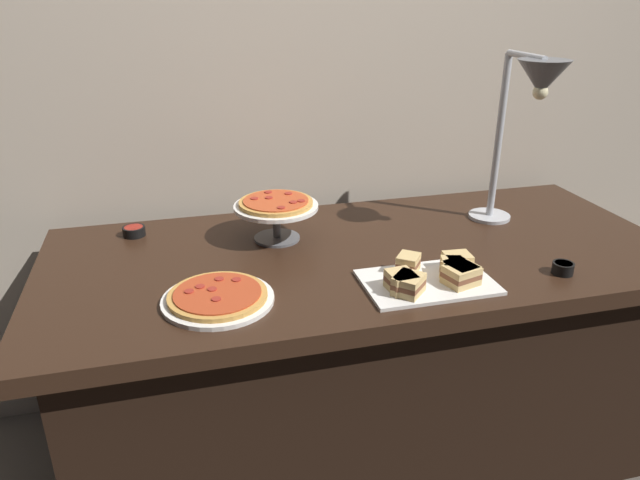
{
  "coord_description": "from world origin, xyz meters",
  "views": [
    {
      "loc": [
        -0.54,
        -1.53,
        1.5
      ],
      "look_at": [
        -0.14,
        0.0,
        0.81
      ],
      "focal_mm": 33.01,
      "sensor_mm": 36.0,
      "label": 1
    }
  ],
  "objects": [
    {
      "name": "ground_plane",
      "position": [
        0.0,
        0.0,
        0.0
      ],
      "size": [
        8.0,
        8.0,
        0.0
      ],
      "primitive_type": "plane",
      "color": "#4C443D"
    },
    {
      "name": "back_wall",
      "position": [
        0.0,
        0.5,
        1.2
      ],
      "size": [
        4.4,
        0.04,
        2.4
      ],
      "primitive_type": "cube",
      "color": "#B7A893",
      "rests_on": "ground_plane"
    },
    {
      "name": "buffet_table",
      "position": [
        0.0,
        0.0,
        0.39
      ],
      "size": [
        1.9,
        0.84,
        0.76
      ],
      "color": "black",
      "rests_on": "ground_plane"
    },
    {
      "name": "heat_lamp",
      "position": [
        0.51,
        0.0,
        1.19
      ],
      "size": [
        0.15,
        0.33,
        0.56
      ],
      "color": "#B7BABF",
      "rests_on": "buffet_table"
    },
    {
      "name": "pizza_plate_front",
      "position": [
        -0.46,
        -0.2,
        0.77
      ],
      "size": [
        0.29,
        0.29,
        0.03
      ],
      "color": "white",
      "rests_on": "buffet_table"
    },
    {
      "name": "pizza_plate_center",
      "position": [
        -0.24,
        0.15,
        0.86
      ],
      "size": [
        0.26,
        0.26,
        0.13
      ],
      "color": "#595B60",
      "rests_on": "buffet_table"
    },
    {
      "name": "sandwich_platter",
      "position": [
        0.11,
        -0.26,
        0.79
      ],
      "size": [
        0.35,
        0.22,
        0.06
      ],
      "color": "white",
      "rests_on": "buffet_table"
    },
    {
      "name": "sauce_cup_near",
      "position": [
        -0.68,
        0.3,
        0.78
      ],
      "size": [
        0.07,
        0.07,
        0.03
      ],
      "color": "black",
      "rests_on": "buffet_table"
    },
    {
      "name": "sauce_cup_far",
      "position": [
        0.48,
        -0.29,
        0.78
      ],
      "size": [
        0.06,
        0.06,
        0.03
      ],
      "color": "black",
      "rests_on": "buffet_table"
    }
  ]
}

